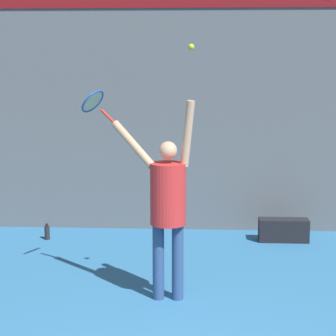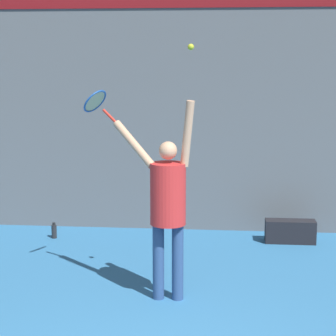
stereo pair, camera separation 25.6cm
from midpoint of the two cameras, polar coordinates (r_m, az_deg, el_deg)
name	(u,v)px [view 1 (the left image)]	position (r m, az deg, el deg)	size (l,w,h in m)	color
back_wall	(187,72)	(9.49, 1.00, 9.01)	(18.00, 0.10, 5.00)	slate
tennis_player	(167,201)	(6.72, -1.15, -3.08)	(0.99, 0.62, 2.25)	#2D4C7F
tennis_racket	(94,103)	(7.17, -7.98, 6.09)	(0.47, 0.40, 0.39)	red
tennis_ball	(191,47)	(6.43, 1.03, 11.28)	(0.07, 0.07, 0.07)	#CCDB2D
water_bottle	(47,232)	(9.44, -12.04, -5.93)	(0.08, 0.08, 0.24)	#262628
equipment_bag	(284,230)	(9.27, 10.00, -5.76)	(0.74, 0.26, 0.34)	black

